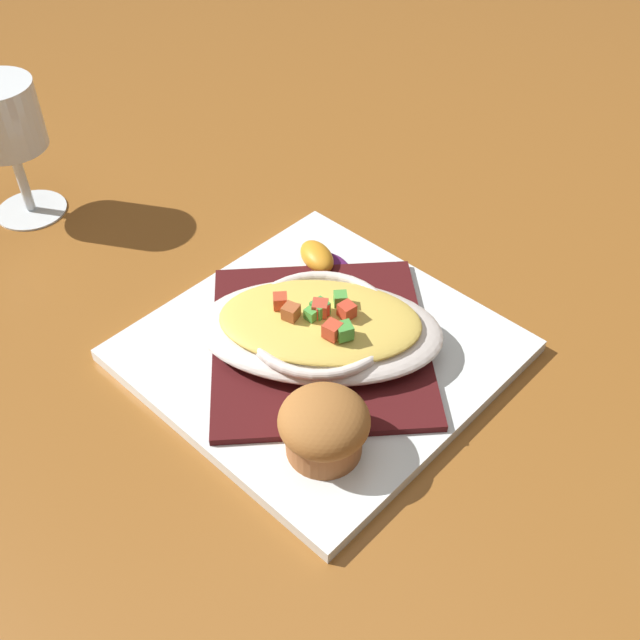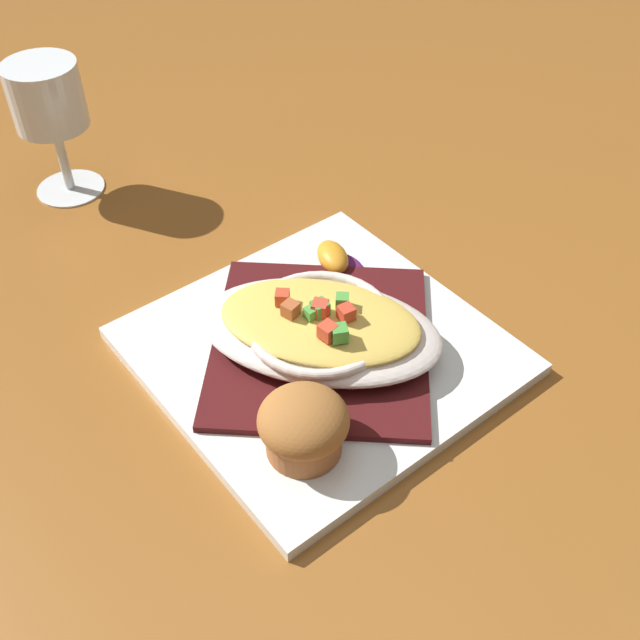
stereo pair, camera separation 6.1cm
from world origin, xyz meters
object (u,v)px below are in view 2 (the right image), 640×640
at_px(gratin_dish, 320,326).
at_px(square_plate, 320,351).
at_px(muffin, 304,426).
at_px(orange_garnish, 336,260).
at_px(stemmed_glass, 48,104).

bearing_deg(gratin_dish, square_plate, 153.70).
distance_m(muffin, orange_garnish, 0.21).
distance_m(gratin_dish, muffin, 0.11).
distance_m(gratin_dish, stemmed_glass, 0.37).
bearing_deg(muffin, stemmed_glass, -171.99).
height_order(gratin_dish, muffin, muffin).
height_order(square_plate, stemmed_glass, stemmed_glass).
distance_m(gratin_dish, orange_garnish, 0.10).
height_order(square_plate, muffin, muffin).
distance_m(muffin, stemmed_glass, 0.44).
xyz_separation_m(gratin_dish, muffin, (0.09, -0.06, 0.00)).
bearing_deg(gratin_dish, stemmed_glass, -160.73).
relative_size(square_plate, stemmed_glass, 1.91).
relative_size(square_plate, gratin_dish, 1.17).
height_order(square_plate, gratin_dish, gratin_dish).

